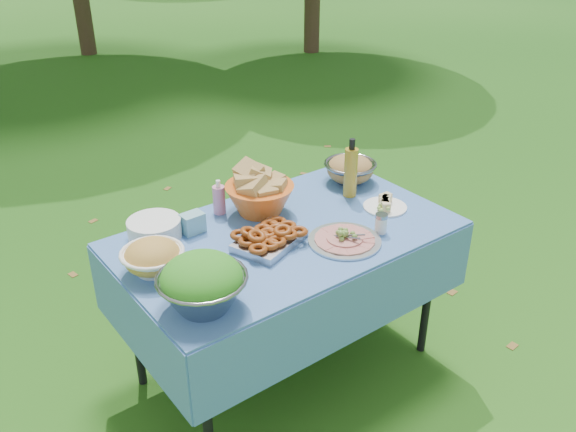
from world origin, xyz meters
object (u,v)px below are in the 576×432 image
(bread_bowl, at_px, (260,192))
(charcuterie_platter, at_px, (345,235))
(salad_bowl, at_px, (202,283))
(oil_bottle, at_px, (351,168))
(pasta_bowl_steel, at_px, (350,169))
(plate_stack, at_px, (154,229))
(picnic_table, at_px, (287,303))

(bread_bowl, relative_size, charcuterie_platter, 1.01)
(salad_bowl, relative_size, oil_bottle, 1.09)
(charcuterie_platter, height_order, oil_bottle, oil_bottle)
(pasta_bowl_steel, relative_size, charcuterie_platter, 0.83)
(salad_bowl, distance_m, oil_bottle, 1.09)
(plate_stack, bearing_deg, bread_bowl, -9.57)
(plate_stack, xyz_separation_m, pasta_bowl_steel, (1.05, -0.08, 0.03))
(bread_bowl, distance_m, oil_bottle, 0.47)
(oil_bottle, bearing_deg, charcuterie_platter, -134.75)
(pasta_bowl_steel, distance_m, oil_bottle, 0.18)
(salad_bowl, relative_size, bread_bowl, 1.01)
(bread_bowl, distance_m, charcuterie_platter, 0.46)
(salad_bowl, height_order, pasta_bowl_steel, salad_bowl)
(picnic_table, distance_m, pasta_bowl_steel, 0.76)
(picnic_table, height_order, salad_bowl, salad_bowl)
(bread_bowl, xyz_separation_m, oil_bottle, (0.45, -0.12, 0.04))
(bread_bowl, distance_m, pasta_bowl_steel, 0.56)
(picnic_table, relative_size, pasta_bowl_steel, 5.62)
(pasta_bowl_steel, bearing_deg, charcuterie_platter, -134.09)
(bread_bowl, bearing_deg, salad_bowl, -140.31)
(pasta_bowl_steel, bearing_deg, bread_bowl, -179.71)
(plate_stack, relative_size, pasta_bowl_steel, 0.88)
(pasta_bowl_steel, height_order, charcuterie_platter, pasta_bowl_steel)
(plate_stack, bearing_deg, salad_bowl, -98.48)
(salad_bowl, bearing_deg, bread_bowl, 39.69)
(charcuterie_platter, xyz_separation_m, oil_bottle, (0.32, 0.32, 0.11))
(bread_bowl, xyz_separation_m, charcuterie_platter, (0.13, -0.44, -0.07))
(charcuterie_platter, bearing_deg, picnic_table, 124.52)
(picnic_table, bearing_deg, bread_bowl, 86.33)
(picnic_table, distance_m, oil_bottle, 0.71)
(salad_bowl, bearing_deg, oil_bottle, 19.29)
(salad_bowl, distance_m, charcuterie_platter, 0.71)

